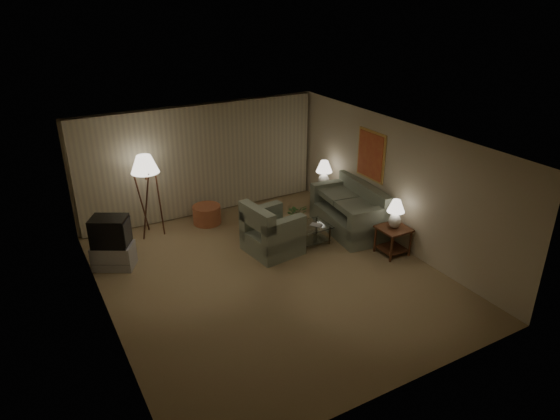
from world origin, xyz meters
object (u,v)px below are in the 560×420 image
object	(u,v)px
coffee_table	(302,233)
vase	(296,226)
side_table_far	(323,195)
tv_cabinet	(114,256)
sofa	(348,213)
armchair	(272,233)
side_table_near	(393,236)
table_lamp_near	(396,212)
crt_tv	(110,231)
table_lamp_far	(324,172)
ottoman	(207,214)
floor_lamp	(148,194)

from	to	relation	value
coffee_table	vase	size ratio (longest dim) A/B	8.91
side_table_far	tv_cabinet	distance (m)	5.21
sofa	tv_cabinet	world-z (taller)	sofa
armchair	side_table_near	size ratio (longest dim) A/B	2.12
side_table_near	table_lamp_near	size ratio (longest dim) A/B	0.97
table_lamp_near	vase	size ratio (longest dim) A/B	4.53
armchair	table_lamp_near	size ratio (longest dim) A/B	2.06
sofa	crt_tv	distance (m)	5.15
side_table_near	vase	world-z (taller)	side_table_near
side_table_near	vase	bearing A→B (deg)	141.91
tv_cabinet	crt_tv	distance (m)	0.54
armchair	side_table_near	distance (m)	2.51
armchair	table_lamp_far	bearing A→B (deg)	-66.06
crt_tv	tv_cabinet	bearing A→B (deg)	0.00
armchair	ottoman	bearing A→B (deg)	12.13
floor_lamp	vase	world-z (taller)	floor_lamp
side_table_near	table_lamp_near	world-z (taller)	table_lamp_near
coffee_table	tv_cabinet	distance (m)	3.90
tv_cabinet	ottoman	xyz separation A→B (m)	(2.37, 1.01, -0.03)
sofa	table_lamp_near	xyz separation A→B (m)	(0.15, -1.35, 0.53)
sofa	side_table_far	size ratio (longest dim) A/B	3.64
tv_cabinet	vase	world-z (taller)	vase
crt_tv	table_lamp_far	bearing A→B (deg)	33.46
side_table_near	ottoman	size ratio (longest dim) A/B	0.92
coffee_table	crt_tv	xyz separation A→B (m)	(-3.76, 1.03, 0.51)
table_lamp_far	vase	world-z (taller)	table_lamp_far
side_table_near	table_lamp_far	size ratio (longest dim) A/B	0.88
side_table_near	armchair	bearing A→B (deg)	148.40
floor_lamp	side_table_near	bearing A→B (deg)	-38.88
sofa	vase	world-z (taller)	sofa
armchair	vase	bearing A→B (deg)	-103.84
sofa	table_lamp_far	bearing A→B (deg)	179.64
floor_lamp	side_table_far	bearing A→B (deg)	-10.10
armchair	coffee_table	size ratio (longest dim) A/B	1.05
vase	coffee_table	bearing A→B (deg)	0.00
side_table_near	floor_lamp	world-z (taller)	floor_lamp
sofa	side_table_near	distance (m)	1.36
coffee_table	ottoman	bearing A→B (deg)	124.10
coffee_table	side_table_far	bearing A→B (deg)	43.06
crt_tv	vase	size ratio (longest dim) A/B	6.09
table_lamp_far	floor_lamp	distance (m)	4.20
sofa	side_table_near	world-z (taller)	sofa
table_lamp_far	armchair	bearing A→B (deg)	-148.93
side_table_far	vase	distance (m)	2.09
side_table_near	tv_cabinet	bearing A→B (deg)	156.29
table_lamp_far	ottoman	distance (m)	3.01
table_lamp_far	vase	distance (m)	2.15
tv_cabinet	table_lamp_near	bearing A→B (deg)	6.27
crt_tv	ottoman	xyz separation A→B (m)	(2.37, 1.01, -0.57)
tv_cabinet	floor_lamp	xyz separation A→B (m)	(1.06, 1.05, 0.73)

